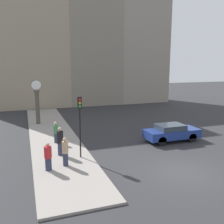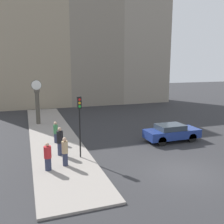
{
  "view_description": "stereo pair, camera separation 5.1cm",
  "coord_description": "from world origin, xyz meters",
  "px_view_note": "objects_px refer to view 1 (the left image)",
  "views": [
    {
      "loc": [
        -8.08,
        -11.01,
        5.92
      ],
      "look_at": [
        -1.04,
        8.97,
        1.88
      ],
      "focal_mm": 40.0,
      "sensor_mm": 36.0,
      "label": 1
    },
    {
      "loc": [
        -8.03,
        -11.03,
        5.92
      ],
      "look_at": [
        -1.04,
        8.97,
        1.88
      ],
      "focal_mm": 40.0,
      "sensor_mm": 36.0,
      "label": 2
    }
  ],
  "objects_px": {
    "sedan_car": "(172,132)",
    "pedestrian_red_top": "(48,157)",
    "traffic_light_near": "(80,114)",
    "pedestrian_black_jacket": "(60,141)",
    "pedestrian_tan_coat": "(65,152)",
    "street_clock": "(37,103)",
    "pedestrian_green_hoodie": "(56,132)"
  },
  "relations": [
    {
      "from": "pedestrian_red_top",
      "to": "sedan_car",
      "type": "bearing_deg",
      "value": 15.59
    },
    {
      "from": "pedestrian_black_jacket",
      "to": "pedestrian_tan_coat",
      "type": "bearing_deg",
      "value": -88.94
    },
    {
      "from": "traffic_light_near",
      "to": "pedestrian_tan_coat",
      "type": "bearing_deg",
      "value": -137.48
    },
    {
      "from": "sedan_car",
      "to": "pedestrian_black_jacket",
      "type": "relative_size",
      "value": 2.32
    },
    {
      "from": "sedan_car",
      "to": "pedestrian_red_top",
      "type": "relative_size",
      "value": 2.72
    },
    {
      "from": "street_clock",
      "to": "pedestrian_tan_coat",
      "type": "relative_size",
      "value": 2.56
    },
    {
      "from": "sedan_car",
      "to": "traffic_light_near",
      "type": "distance_m",
      "value": 7.96
    },
    {
      "from": "pedestrian_red_top",
      "to": "traffic_light_near",
      "type": "bearing_deg",
      "value": 32.53
    },
    {
      "from": "street_clock",
      "to": "pedestrian_tan_coat",
      "type": "height_order",
      "value": "street_clock"
    },
    {
      "from": "street_clock",
      "to": "sedan_car",
      "type": "bearing_deg",
      "value": -43.37
    },
    {
      "from": "pedestrian_tan_coat",
      "to": "sedan_car",
      "type": "bearing_deg",
      "value": 15.29
    },
    {
      "from": "sedan_car",
      "to": "street_clock",
      "type": "height_order",
      "value": "street_clock"
    },
    {
      "from": "traffic_light_near",
      "to": "pedestrian_black_jacket",
      "type": "bearing_deg",
      "value": 144.68
    },
    {
      "from": "pedestrian_black_jacket",
      "to": "street_clock",
      "type": "bearing_deg",
      "value": 95.22
    },
    {
      "from": "street_clock",
      "to": "pedestrian_green_hoodie",
      "type": "height_order",
      "value": "street_clock"
    },
    {
      "from": "pedestrian_tan_coat",
      "to": "pedestrian_black_jacket",
      "type": "relative_size",
      "value": 0.92
    },
    {
      "from": "pedestrian_red_top",
      "to": "pedestrian_black_jacket",
      "type": "relative_size",
      "value": 0.85
    },
    {
      "from": "pedestrian_green_hoodie",
      "to": "pedestrian_black_jacket",
      "type": "height_order",
      "value": "pedestrian_black_jacket"
    },
    {
      "from": "traffic_light_near",
      "to": "pedestrian_black_jacket",
      "type": "distance_m",
      "value": 2.33
    },
    {
      "from": "sedan_car",
      "to": "pedestrian_green_hoodie",
      "type": "distance_m",
      "value": 8.92
    },
    {
      "from": "pedestrian_tan_coat",
      "to": "pedestrian_black_jacket",
      "type": "bearing_deg",
      "value": 91.06
    },
    {
      "from": "street_clock",
      "to": "pedestrian_red_top",
      "type": "bearing_deg",
      "value": -90.47
    },
    {
      "from": "pedestrian_tan_coat",
      "to": "pedestrian_black_jacket",
      "type": "distance_m",
      "value": 1.84
    },
    {
      "from": "sedan_car",
      "to": "pedestrian_black_jacket",
      "type": "distance_m",
      "value": 8.7
    },
    {
      "from": "sedan_car",
      "to": "pedestrian_tan_coat",
      "type": "height_order",
      "value": "pedestrian_tan_coat"
    },
    {
      "from": "sedan_car",
      "to": "pedestrian_tan_coat",
      "type": "xyz_separation_m",
      "value": [
        -8.65,
        -2.36,
        0.26
      ]
    },
    {
      "from": "street_clock",
      "to": "pedestrian_black_jacket",
      "type": "distance_m",
      "value": 9.66
    },
    {
      "from": "sedan_car",
      "to": "traffic_light_near",
      "type": "bearing_deg",
      "value": -169.91
    },
    {
      "from": "traffic_light_near",
      "to": "street_clock",
      "type": "height_order",
      "value": "street_clock"
    },
    {
      "from": "sedan_car",
      "to": "pedestrian_black_jacket",
      "type": "bearing_deg",
      "value": -176.53
    },
    {
      "from": "sedan_car",
      "to": "pedestrian_green_hoodie",
      "type": "height_order",
      "value": "pedestrian_green_hoodie"
    },
    {
      "from": "traffic_light_near",
      "to": "pedestrian_tan_coat",
      "type": "relative_size",
      "value": 2.29
    }
  ]
}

